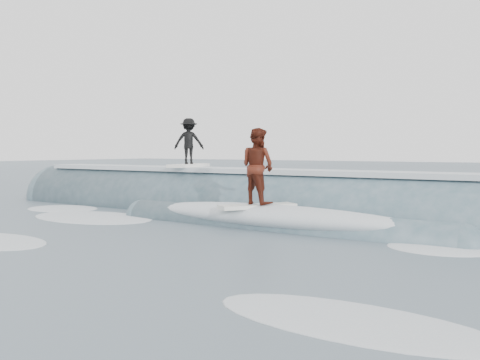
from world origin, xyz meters
The scene contains 6 objects.
ground centered at (0.00, 0.00, 0.00)m, with size 160.00×160.00×0.00m, color #3A4A55.
breaking_wave centered at (0.17, 3.81, 0.04)m, with size 21.62×4.11×2.66m.
surfer_black centered at (-2.74, 4.01, 2.16)m, with size 1.12×2.07×1.61m.
surfer_red centered at (1.37, 1.81, 1.47)m, with size 1.56×1.97×2.03m.
whitewater centered at (-0.45, -0.87, 0.00)m, with size 15.19×7.35×0.10m.
far_swells centered at (0.33, 17.65, 0.00)m, with size 38.65×8.65×0.80m.
Camera 1 is at (8.67, -9.56, 1.96)m, focal length 40.00 mm.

